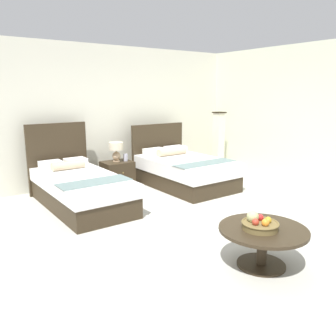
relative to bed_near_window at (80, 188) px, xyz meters
name	(u,v)px	position (x,y,z in m)	size (l,w,h in m)	color
ground_plane	(189,219)	(1.11, -1.58, -0.32)	(9.96, 9.37, 0.02)	#B6B4A9
wall_back	(104,115)	(1.11, 1.31, 1.11)	(9.96, 0.12, 2.83)	silver
wall_side_right	(299,116)	(4.29, -1.18, 1.11)	(0.12, 4.97, 2.83)	beige
bed_near_window	(80,188)	(0.00, 0.00, 0.00)	(1.15, 2.24, 1.33)	#332819
bed_near_corner	(183,170)	(2.21, -0.01, 0.01)	(1.33, 2.05, 1.20)	#332819
nightstand	(117,174)	(1.07, 0.70, -0.05)	(0.58, 0.50, 0.52)	#332819
table_lamp	(116,149)	(1.07, 0.72, 0.46)	(0.29, 0.29, 0.39)	tan
vase	(126,157)	(1.24, 0.66, 0.28)	(0.09, 0.09, 0.14)	#B3B4C7
coffee_table	(263,237)	(0.86, -3.18, 0.03)	(0.97, 0.97, 0.44)	#332819
fruit_bowl	(259,224)	(0.80, -3.17, 0.19)	(0.40, 0.40, 0.19)	brown
floor_lamp_corner	(218,142)	(3.77, 0.63, 0.40)	(0.25, 0.25, 1.43)	black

